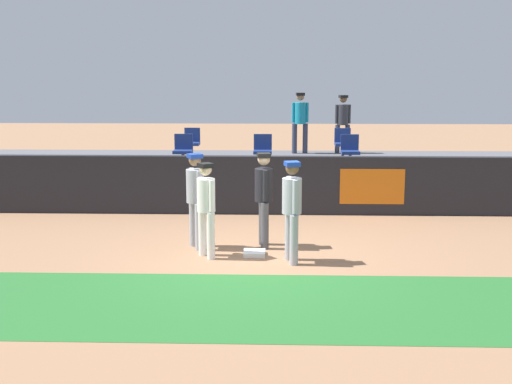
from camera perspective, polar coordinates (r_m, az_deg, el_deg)
ground_plane at (r=11.89m, az=0.23°, el=-5.80°), size 60.00×60.00×0.00m
grass_foreground_strip at (r=9.62m, az=-0.15°, el=-9.80°), size 18.00×2.80×0.01m
first_base at (r=12.05m, az=-0.15°, el=-5.37°), size 0.40×0.40×0.08m
player_fielder_home at (r=11.76m, az=-4.39°, el=-0.99°), size 0.46×0.56×1.73m
player_runner_visitor at (r=12.36m, az=-5.31°, el=-0.17°), size 0.46×0.47×1.82m
player_coach_visitor at (r=11.41m, az=3.15°, el=-1.10°), size 0.42×0.49×1.81m
player_umpire at (r=12.40m, az=0.68°, el=-0.09°), size 0.39×0.51×1.82m
field_wall at (r=15.36m, az=0.65°, el=0.61°), size 18.00×0.26×1.38m
bleacher_platform at (r=17.93m, az=0.77°, el=1.29°), size 18.00×4.80×0.90m
seat_front_center at (r=16.68m, az=0.59°, el=3.80°), size 0.46×0.44×0.84m
seat_front_left at (r=16.85m, az=-6.39°, el=3.80°), size 0.47×0.44×0.84m
seat_front_right at (r=16.79m, az=8.22°, el=3.73°), size 0.46×0.44×0.84m
seat_back_right at (r=18.56m, az=7.60°, el=4.40°), size 0.45×0.44×0.84m
seat_back_left at (r=18.62m, az=-5.63°, el=4.46°), size 0.44×0.44×0.84m
spectator_hooded at (r=19.67m, az=7.60°, el=6.29°), size 0.47×0.39×1.72m
spectator_capped at (r=19.49m, az=3.88°, el=6.44°), size 0.50×0.37×1.80m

